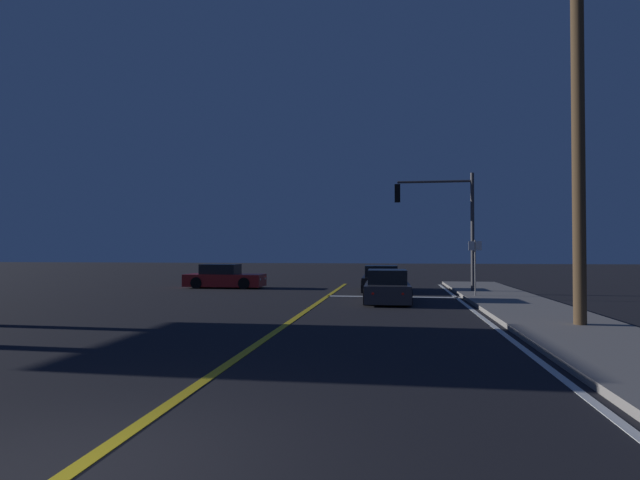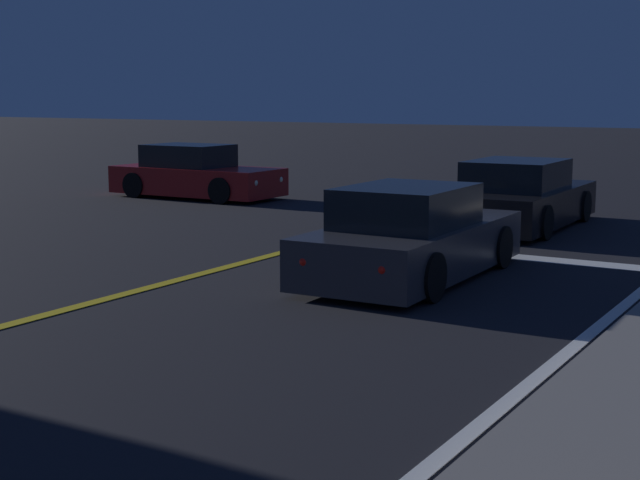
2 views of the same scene
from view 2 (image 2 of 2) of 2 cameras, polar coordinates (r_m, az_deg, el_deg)
stop_bar at (r=15.53m, az=10.28°, el=-0.88°), size 6.05×0.50×0.01m
car_mid_block_black at (r=18.77m, az=12.05°, el=2.52°), size 2.05×4.65×1.34m
car_following_oncoming_red at (r=23.95m, az=-7.63°, el=3.97°), size 4.43×1.86×1.34m
car_lead_oncoming_charcoal at (r=13.30m, az=5.61°, el=0.11°), size 1.94×4.43×1.34m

